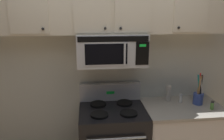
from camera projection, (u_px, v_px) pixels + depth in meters
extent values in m
cube|color=silver|center=(109.00, 64.00, 2.79)|extent=(5.20, 0.10, 2.70)
cylinder|color=#B7BABF|center=(117.00, 139.00, 2.25)|extent=(0.61, 0.03, 0.03)
cube|color=#B7BABF|center=(110.00, 92.00, 2.80)|extent=(0.76, 0.07, 0.22)
cube|color=#19D83F|center=(110.00, 93.00, 2.76)|extent=(0.10, 0.00, 0.04)
cylinder|color=black|center=(99.00, 115.00, 2.40)|extent=(0.19, 0.19, 0.02)
cylinder|color=black|center=(129.00, 113.00, 2.43)|extent=(0.19, 0.19, 0.02)
cylinder|color=black|center=(98.00, 104.00, 2.67)|extent=(0.19, 0.19, 0.02)
cylinder|color=black|center=(124.00, 103.00, 2.70)|extent=(0.19, 0.19, 0.02)
cube|color=#B7BABF|center=(111.00, 49.00, 2.49)|extent=(0.76, 0.39, 0.35)
cube|color=black|center=(114.00, 39.00, 2.27)|extent=(0.73, 0.01, 0.06)
cube|color=#B7BABF|center=(106.00, 54.00, 2.30)|extent=(0.49, 0.01, 0.25)
cube|color=black|center=(106.00, 54.00, 2.30)|extent=(0.44, 0.01, 0.22)
cube|color=black|center=(142.00, 53.00, 2.34)|extent=(0.14, 0.01, 0.25)
cube|color=#19D83F|center=(143.00, 45.00, 2.31)|extent=(0.07, 0.00, 0.03)
cylinder|color=#B7BABF|center=(125.00, 54.00, 2.30)|extent=(0.02, 0.02, 0.23)
cube|color=beige|center=(111.00, 8.00, 2.40)|extent=(2.50, 0.33, 0.55)
cube|color=beige|center=(28.00, 7.00, 2.15)|extent=(0.38, 0.01, 0.51)
sphere|color=black|center=(43.00, 29.00, 2.21)|extent=(0.03, 0.03, 0.03)
cube|color=beige|center=(92.00, 7.00, 2.22)|extent=(0.38, 0.01, 0.51)
sphere|color=black|center=(105.00, 28.00, 2.27)|extent=(0.03, 0.03, 0.03)
cube|color=beige|center=(133.00, 8.00, 2.26)|extent=(0.38, 0.01, 0.51)
sphere|color=black|center=(121.00, 28.00, 2.29)|extent=(0.03, 0.03, 0.03)
cube|color=beige|center=(192.00, 8.00, 2.33)|extent=(0.38, 0.01, 0.51)
sphere|color=black|center=(179.00, 28.00, 2.35)|extent=(0.03, 0.03, 0.03)
cube|color=silver|center=(180.00, 140.00, 2.77)|extent=(0.90, 0.62, 0.86)
cube|color=#9E998E|center=(183.00, 107.00, 2.65)|extent=(0.93, 0.65, 0.03)
cylinder|color=#384C9E|center=(198.00, 99.00, 2.69)|extent=(0.12, 0.12, 0.14)
cylinder|color=tan|center=(198.00, 87.00, 2.66)|extent=(0.02, 0.06, 0.28)
cylinder|color=black|center=(201.00, 87.00, 2.65)|extent=(0.06, 0.07, 0.29)
cylinder|color=olive|center=(199.00, 88.00, 2.64)|extent=(0.08, 0.06, 0.28)
cylinder|color=red|center=(200.00, 85.00, 2.67)|extent=(0.06, 0.06, 0.32)
cylinder|color=teal|center=(199.00, 87.00, 2.65)|extent=(0.05, 0.07, 0.29)
cylinder|color=#BCBCC1|center=(202.00, 88.00, 2.64)|extent=(0.05, 0.06, 0.26)
cylinder|color=#A87A47|center=(199.00, 89.00, 2.64)|extent=(0.03, 0.05, 0.24)
cylinder|color=white|center=(180.00, 99.00, 2.74)|extent=(0.04, 0.04, 0.09)
cylinder|color=#B7BABF|center=(181.00, 95.00, 2.72)|extent=(0.03, 0.03, 0.02)
cylinder|color=#B7B2A8|center=(168.00, 93.00, 2.77)|extent=(0.06, 0.06, 0.20)
cylinder|color=#4C7F33|center=(212.00, 106.00, 2.55)|extent=(0.04, 0.04, 0.08)
cylinder|color=black|center=(213.00, 102.00, 2.53)|extent=(0.04, 0.04, 0.02)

